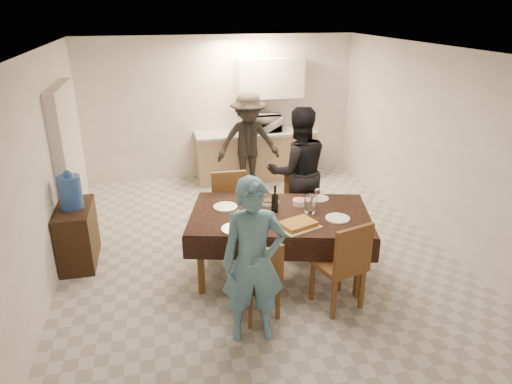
% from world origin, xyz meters
% --- Properties ---
extents(floor, '(5.00, 6.00, 0.02)m').
position_xyz_m(floor, '(0.00, 0.00, 0.00)').
color(floor, '#BCBCB7').
rests_on(floor, ground).
extents(ceiling, '(5.00, 6.00, 0.02)m').
position_xyz_m(ceiling, '(0.00, 0.00, 2.60)').
color(ceiling, white).
rests_on(ceiling, wall_back).
extents(wall_back, '(5.00, 0.02, 2.60)m').
position_xyz_m(wall_back, '(0.00, 3.00, 1.30)').
color(wall_back, white).
rests_on(wall_back, floor).
extents(wall_front, '(5.00, 0.02, 2.60)m').
position_xyz_m(wall_front, '(0.00, -3.00, 1.30)').
color(wall_front, white).
rests_on(wall_front, floor).
extents(wall_left, '(0.02, 6.00, 2.60)m').
position_xyz_m(wall_left, '(-2.50, 0.00, 1.30)').
color(wall_left, white).
rests_on(wall_left, floor).
extents(wall_right, '(0.02, 6.00, 2.60)m').
position_xyz_m(wall_right, '(2.50, 0.00, 1.30)').
color(wall_right, white).
rests_on(wall_right, floor).
extents(stub_partition, '(0.15, 1.40, 2.10)m').
position_xyz_m(stub_partition, '(-2.42, 1.20, 1.05)').
color(stub_partition, beige).
rests_on(stub_partition, floor).
extents(kitchen_base_cabinet, '(2.20, 0.60, 0.86)m').
position_xyz_m(kitchen_base_cabinet, '(0.60, 2.68, 0.43)').
color(kitchen_base_cabinet, '#9D7D5E').
rests_on(kitchen_base_cabinet, floor).
extents(kitchen_worktop, '(2.24, 0.64, 0.05)m').
position_xyz_m(kitchen_worktop, '(0.60, 2.68, 0.89)').
color(kitchen_worktop, '#9F9F9B').
rests_on(kitchen_worktop, kitchen_base_cabinet).
extents(upper_cabinet, '(1.20, 0.34, 0.70)m').
position_xyz_m(upper_cabinet, '(0.90, 2.82, 1.85)').
color(upper_cabinet, silver).
rests_on(upper_cabinet, wall_back).
extents(dining_table, '(2.32, 1.71, 0.81)m').
position_xyz_m(dining_table, '(0.14, -0.65, 0.77)').
color(dining_table, black).
rests_on(dining_table, floor).
extents(chair_near_left, '(0.50, 0.50, 0.48)m').
position_xyz_m(chair_near_left, '(-0.31, -1.48, 0.54)').
color(chair_near_left, brown).
rests_on(chair_near_left, floor).
extents(chair_near_right, '(0.58, 0.59, 0.56)m').
position_xyz_m(chair_near_right, '(0.59, -1.49, 0.63)').
color(chair_near_right, brown).
rests_on(chair_near_right, floor).
extents(chair_far_left, '(0.47, 0.47, 0.56)m').
position_xyz_m(chair_far_left, '(-0.31, 0.01, 0.63)').
color(chair_far_left, brown).
rests_on(chair_far_left, floor).
extents(chair_far_right, '(0.55, 0.57, 0.49)m').
position_xyz_m(chair_far_right, '(0.59, 0.02, 0.56)').
color(chair_far_right, brown).
rests_on(chair_far_right, floor).
extents(console, '(0.41, 0.82, 0.76)m').
position_xyz_m(console, '(-2.28, 0.18, 0.38)').
color(console, black).
rests_on(console, floor).
extents(water_jug, '(0.27, 0.27, 0.41)m').
position_xyz_m(water_jug, '(-2.28, 0.18, 0.97)').
color(water_jug, '#315DB3').
rests_on(water_jug, console).
extents(wine_bottle, '(0.08, 0.08, 0.34)m').
position_xyz_m(wine_bottle, '(0.09, -0.60, 0.98)').
color(wine_bottle, black).
rests_on(wine_bottle, dining_table).
extents(water_pitcher, '(0.14, 0.14, 0.21)m').
position_xyz_m(water_pitcher, '(0.49, -0.70, 0.92)').
color(water_pitcher, white).
rests_on(water_pitcher, dining_table).
extents(savoury_tart, '(0.53, 0.46, 0.06)m').
position_xyz_m(savoury_tart, '(0.24, -1.03, 0.84)').
color(savoury_tart, '#B57F35').
rests_on(savoury_tart, dining_table).
extents(salad_bowl, '(0.17, 0.17, 0.07)m').
position_xyz_m(salad_bowl, '(0.44, -0.47, 0.85)').
color(salad_bowl, white).
rests_on(salad_bowl, dining_table).
extents(mushroom_dish, '(0.21, 0.21, 0.04)m').
position_xyz_m(mushroom_dish, '(0.09, -0.37, 0.83)').
color(mushroom_dish, white).
rests_on(mushroom_dish, dining_table).
extents(wine_glass_a, '(0.09, 0.09, 0.20)m').
position_xyz_m(wine_glass_a, '(-0.41, -0.90, 0.91)').
color(wine_glass_a, white).
rests_on(wine_glass_a, dining_table).
extents(wine_glass_b, '(0.08, 0.08, 0.17)m').
position_xyz_m(wine_glass_b, '(0.69, -0.40, 0.90)').
color(wine_glass_b, white).
rests_on(wine_glass_b, dining_table).
extents(wine_glass_c, '(0.08, 0.08, 0.19)m').
position_xyz_m(wine_glass_c, '(-0.06, -0.35, 0.91)').
color(wine_glass_c, white).
rests_on(wine_glass_c, dining_table).
extents(plate_near_left, '(0.29, 0.29, 0.02)m').
position_xyz_m(plate_near_left, '(-0.46, -0.95, 0.82)').
color(plate_near_left, white).
rests_on(plate_near_left, dining_table).
extents(plate_near_right, '(0.28, 0.28, 0.02)m').
position_xyz_m(plate_near_right, '(0.74, -0.95, 0.82)').
color(plate_near_right, white).
rests_on(plate_near_right, dining_table).
extents(plate_far_left, '(0.29, 0.29, 0.02)m').
position_xyz_m(plate_far_left, '(-0.46, -0.35, 0.82)').
color(plate_far_left, white).
rests_on(plate_far_left, dining_table).
extents(plate_far_right, '(0.23, 0.23, 0.01)m').
position_xyz_m(plate_far_right, '(0.74, -0.35, 0.82)').
color(plate_far_right, white).
rests_on(plate_far_right, dining_table).
extents(microwave, '(0.55, 0.38, 0.31)m').
position_xyz_m(microwave, '(0.78, 2.68, 1.06)').
color(microwave, silver).
rests_on(microwave, kitchen_worktop).
extents(person_near, '(0.65, 0.46, 1.67)m').
position_xyz_m(person_near, '(-0.41, -1.70, 0.84)').
color(person_near, '#5587A2').
rests_on(person_near, floor).
extents(person_far, '(0.90, 0.71, 1.83)m').
position_xyz_m(person_far, '(0.69, 0.40, 0.92)').
color(person_far, black).
rests_on(person_far, floor).
extents(person_kitchen, '(1.10, 0.64, 1.71)m').
position_xyz_m(person_kitchen, '(0.37, 2.23, 0.86)').
color(person_kitchen, black).
rests_on(person_kitchen, floor).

